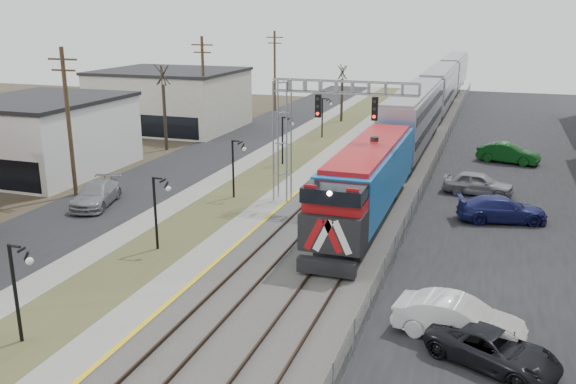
% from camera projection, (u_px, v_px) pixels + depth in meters
% --- Properties ---
extents(street_west, '(7.00, 120.00, 0.04)m').
position_uv_depth(street_west, '(184.00, 166.00, 50.04)').
color(street_west, black).
rests_on(street_west, ground).
extents(sidewalk, '(2.00, 120.00, 0.08)m').
position_uv_depth(sidewalk, '(235.00, 170.00, 48.64)').
color(sidewalk, gray).
rests_on(sidewalk, ground).
extents(grass_median, '(4.00, 120.00, 0.06)m').
position_uv_depth(grass_median, '(270.00, 173.00, 47.71)').
color(grass_median, '#434B28').
rests_on(grass_median, ground).
extents(platform, '(2.00, 120.00, 0.24)m').
position_uv_depth(platform, '(306.00, 175.00, 46.76)').
color(platform, gray).
rests_on(platform, ground).
extents(ballast_bed, '(8.00, 120.00, 0.20)m').
position_uv_depth(ballast_bed, '(371.00, 181.00, 45.21)').
color(ballast_bed, '#595651').
rests_on(ballast_bed, ground).
extents(parking_lot, '(16.00, 120.00, 0.04)m').
position_uv_depth(parking_lot, '(544.00, 197.00, 41.52)').
color(parking_lot, black).
rests_on(parking_lot, ground).
extents(platform_edge, '(0.24, 120.00, 0.01)m').
position_uv_depth(platform_edge, '(317.00, 174.00, 46.45)').
color(platform_edge, gold).
rests_on(platform_edge, platform).
extents(track_near, '(1.58, 120.00, 0.15)m').
position_uv_depth(track_near, '(345.00, 176.00, 45.79)').
color(track_near, '#2D2119').
rests_on(track_near, ballast_bed).
extents(track_far, '(1.58, 120.00, 0.15)m').
position_uv_depth(track_far, '(391.00, 180.00, 44.70)').
color(track_far, '#2D2119').
rests_on(track_far, ballast_bed).
extents(train, '(3.00, 85.85, 5.33)m').
position_uv_depth(train, '(432.00, 98.00, 68.06)').
color(train, '#1664B6').
rests_on(train, ground).
extents(signal_gantry, '(9.00, 1.07, 8.15)m').
position_uv_depth(signal_gantry, '(308.00, 121.00, 38.17)').
color(signal_gantry, gray).
rests_on(signal_gantry, ground).
extents(lampposts, '(0.14, 62.14, 4.00)m').
position_uv_depth(lampposts, '(158.00, 212.00, 31.98)').
color(lampposts, black).
rests_on(lampposts, ground).
extents(utility_poles, '(0.28, 80.28, 10.00)m').
position_uv_depth(utility_poles, '(69.00, 124.00, 40.49)').
color(utility_poles, '#4C3823').
rests_on(utility_poles, ground).
extents(fence, '(0.04, 120.00, 1.60)m').
position_uv_depth(fence, '(429.00, 176.00, 43.72)').
color(fence, gray).
rests_on(fence, ground).
extents(bare_trees, '(12.30, 42.30, 5.95)m').
position_uv_depth(bare_trees, '(192.00, 125.00, 53.20)').
color(bare_trees, '#382D23').
rests_on(bare_trees, ground).
extents(car_lot_b, '(5.09, 2.47, 1.61)m').
position_uv_depth(car_lot_b, '(458.00, 320.00, 23.21)').
color(car_lot_b, white).
rests_on(car_lot_b, ground).
extents(car_lot_c, '(5.13, 3.90, 1.30)m').
position_uv_depth(car_lot_c, '(493.00, 350.00, 21.46)').
color(car_lot_c, black).
rests_on(car_lot_c, ground).
extents(car_lot_d, '(5.56, 3.29, 1.51)m').
position_uv_depth(car_lot_d, '(502.00, 210.00, 36.43)').
color(car_lot_d, navy).
rests_on(car_lot_d, ground).
extents(car_lot_e, '(4.81, 2.24, 1.59)m').
position_uv_depth(car_lot_e, '(478.00, 184.00, 41.81)').
color(car_lot_e, gray).
rests_on(car_lot_e, ground).
extents(car_lot_f, '(5.22, 2.87, 1.63)m').
position_uv_depth(car_lot_f, '(508.00, 154.00, 50.76)').
color(car_lot_f, '#0D4214').
rests_on(car_lot_f, ground).
extents(car_street_b, '(3.39, 5.52, 1.49)m').
position_uv_depth(car_street_b, '(96.00, 195.00, 39.47)').
color(car_street_b, gray).
rests_on(car_street_b, ground).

